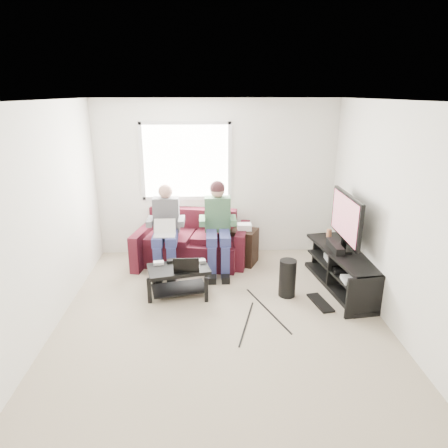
# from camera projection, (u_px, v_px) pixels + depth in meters

# --- Properties ---
(floor) EXTENTS (4.50, 4.50, 0.00)m
(floor) POSITION_uv_depth(u_px,v_px,m) (222.00, 319.00, 4.95)
(floor) COLOR tan
(floor) RESTS_ON ground
(ceiling) EXTENTS (4.50, 4.50, 0.00)m
(ceiling) POSITION_uv_depth(u_px,v_px,m) (221.00, 100.00, 4.13)
(ceiling) COLOR white
(ceiling) RESTS_ON wall_back
(wall_back) EXTENTS (4.50, 0.00, 4.50)m
(wall_back) POSITION_uv_depth(u_px,v_px,m) (217.00, 179.00, 6.68)
(wall_back) COLOR white
(wall_back) RESTS_ON floor
(wall_front) EXTENTS (4.50, 0.00, 4.50)m
(wall_front) POSITION_uv_depth(u_px,v_px,m) (235.00, 333.00, 2.41)
(wall_front) COLOR white
(wall_front) RESTS_ON floor
(wall_left) EXTENTS (0.00, 4.50, 4.50)m
(wall_left) POSITION_uv_depth(u_px,v_px,m) (43.00, 222.00, 4.46)
(wall_left) COLOR white
(wall_left) RESTS_ON floor
(wall_right) EXTENTS (0.00, 4.50, 4.50)m
(wall_right) POSITION_uv_depth(u_px,v_px,m) (394.00, 217.00, 4.62)
(wall_right) COLOR white
(wall_right) RESTS_ON floor
(window) EXTENTS (1.48, 0.04, 1.28)m
(window) POSITION_uv_depth(u_px,v_px,m) (186.00, 161.00, 6.54)
(window) COLOR white
(window) RESTS_ON wall_back
(sofa) EXTENTS (1.95, 1.13, 0.84)m
(sofa) POSITION_uv_depth(u_px,v_px,m) (193.00, 244.00, 6.56)
(sofa) COLOR #4C131B
(sofa) RESTS_ON floor
(person_left) EXTENTS (0.40, 0.70, 1.34)m
(person_left) POSITION_uv_depth(u_px,v_px,m) (166.00, 225.00, 6.12)
(person_left) COLOR navy
(person_left) RESTS_ON sofa
(person_right) EXTENTS (0.40, 0.71, 1.39)m
(person_right) POSITION_uv_depth(u_px,v_px,m) (218.00, 221.00, 6.15)
(person_right) COLOR navy
(person_right) RESTS_ON sofa
(laptop_silver) EXTENTS (0.36, 0.28, 0.24)m
(laptop_silver) POSITION_uv_depth(u_px,v_px,m) (164.00, 232.00, 5.92)
(laptop_silver) COLOR silver
(laptop_silver) RESTS_ON person_left
(coffee_table) EXTENTS (0.90, 0.67, 0.41)m
(coffee_table) POSITION_uv_depth(u_px,v_px,m) (179.00, 275.00, 5.48)
(coffee_table) COLOR black
(coffee_table) RESTS_ON floor
(laptop_black) EXTENTS (0.37, 0.28, 0.24)m
(laptop_black) POSITION_uv_depth(u_px,v_px,m) (187.00, 262.00, 5.33)
(laptop_black) COLOR black
(laptop_black) RESTS_ON coffee_table
(controller_a) EXTENTS (0.15, 0.11, 0.04)m
(controller_a) POSITION_uv_depth(u_px,v_px,m) (159.00, 263.00, 5.54)
(controller_a) COLOR silver
(controller_a) RESTS_ON coffee_table
(controller_b) EXTENTS (0.15, 0.11, 0.04)m
(controller_b) POSITION_uv_depth(u_px,v_px,m) (172.00, 261.00, 5.60)
(controller_b) COLOR black
(controller_b) RESTS_ON coffee_table
(controller_c) EXTENTS (0.15, 0.11, 0.04)m
(controller_c) POSITION_uv_depth(u_px,v_px,m) (200.00, 261.00, 5.59)
(controller_c) COLOR gray
(controller_c) RESTS_ON coffee_table
(tv_stand) EXTENTS (0.72, 1.71, 0.55)m
(tv_stand) POSITION_uv_depth(u_px,v_px,m) (343.00, 272.00, 5.69)
(tv_stand) COLOR black
(tv_stand) RESTS_ON floor
(tv) EXTENTS (0.12, 1.10, 0.81)m
(tv) POSITION_uv_depth(u_px,v_px,m) (346.00, 219.00, 5.54)
(tv) COLOR black
(tv) RESTS_ON tv_stand
(soundbar) EXTENTS (0.12, 0.50, 0.10)m
(soundbar) POSITION_uv_depth(u_px,v_px,m) (335.00, 246.00, 5.67)
(soundbar) COLOR black
(soundbar) RESTS_ON tv_stand
(drink_cup) EXTENTS (0.08, 0.08, 0.12)m
(drink_cup) POSITION_uv_depth(u_px,v_px,m) (329.00, 233.00, 6.17)
(drink_cup) COLOR #A36846
(drink_cup) RESTS_ON tv_stand
(console_white) EXTENTS (0.30, 0.22, 0.06)m
(console_white) POSITION_uv_depth(u_px,v_px,m) (354.00, 280.00, 5.29)
(console_white) COLOR silver
(console_white) RESTS_ON tv_stand
(console_grey) EXTENTS (0.34, 0.26, 0.08)m
(console_grey) POSITION_uv_depth(u_px,v_px,m) (337.00, 258.00, 5.95)
(console_grey) COLOR gray
(console_grey) RESTS_ON tv_stand
(console_black) EXTENTS (0.38, 0.30, 0.07)m
(console_black) POSITION_uv_depth(u_px,v_px,m) (345.00, 268.00, 5.62)
(console_black) COLOR black
(console_black) RESTS_ON tv_stand
(subwoofer) EXTENTS (0.23, 0.23, 0.52)m
(subwoofer) POSITION_uv_depth(u_px,v_px,m) (287.00, 278.00, 5.46)
(subwoofer) COLOR black
(subwoofer) RESTS_ON floor
(keyboard_floor) EXTENTS (0.26, 0.53, 0.03)m
(keyboard_floor) POSITION_uv_depth(u_px,v_px,m) (320.00, 303.00, 5.31)
(keyboard_floor) COLOR black
(keyboard_floor) RESTS_ON floor
(end_table) EXTENTS (0.39, 0.39, 0.68)m
(end_table) POSITION_uv_depth(u_px,v_px,m) (244.00, 246.00, 6.50)
(end_table) COLOR black
(end_table) RESTS_ON floor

